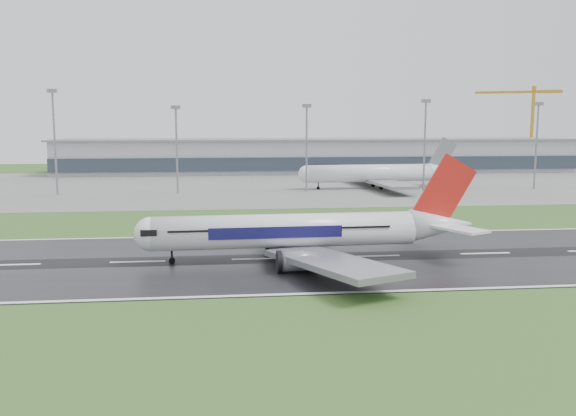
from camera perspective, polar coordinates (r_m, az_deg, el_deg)
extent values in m
plane|color=#2F541E|center=(111.71, 18.18, -4.15)|extent=(520.00, 520.00, 0.00)
cube|color=black|center=(111.70, 18.18, -4.12)|extent=(400.00, 45.00, 0.10)
cube|color=slate|center=(230.07, 5.29, 2.28)|extent=(400.00, 130.00, 0.08)
cube|color=#989AA3|center=(288.40, 2.93, 4.93)|extent=(240.00, 36.00, 15.00)
cylinder|color=gray|center=(206.35, -21.21, 5.64)|extent=(0.64, 0.64, 32.46)
cylinder|color=gray|center=(200.07, -10.49, 5.26)|extent=(0.64, 0.64, 27.44)
cylinder|color=gray|center=(201.47, 1.77, 5.50)|extent=(0.64, 0.64, 28.05)
cylinder|color=gray|center=(210.95, 12.81, 5.65)|extent=(0.64, 0.64, 29.81)
cylinder|color=gray|center=(227.18, 22.45, 5.30)|extent=(0.64, 0.64, 28.98)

